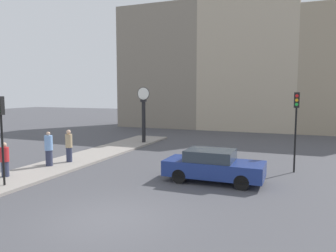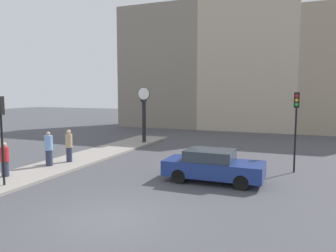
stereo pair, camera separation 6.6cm
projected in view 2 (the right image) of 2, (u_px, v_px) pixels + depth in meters
ground_plane at (107, 219)px, 10.40m from camera, size 120.00×120.00×0.00m
sidewalk_corner at (87, 157)px, 19.91m from camera, size 2.78×19.48×0.13m
building_row at (242, 66)px, 34.62m from camera, size 27.99×5.00×14.56m
sedan_car at (213, 166)px, 14.62m from camera, size 4.38×1.82×1.44m
traffic_light_near at (1, 122)px, 13.43m from camera, size 0.26×0.24×3.71m
traffic_light_far at (296, 116)px, 16.12m from camera, size 0.26×0.24×4.00m
street_clock at (144, 114)px, 25.20m from camera, size 1.00×0.37×4.25m
pedestrian_blue_stripe at (49, 149)px, 17.22m from camera, size 0.42×0.42×1.81m
pedestrian_red_top at (5, 160)px, 15.02m from camera, size 0.39×0.39×1.59m
pedestrian_tan_coat at (69, 146)px, 18.19m from camera, size 0.38×0.38×1.80m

